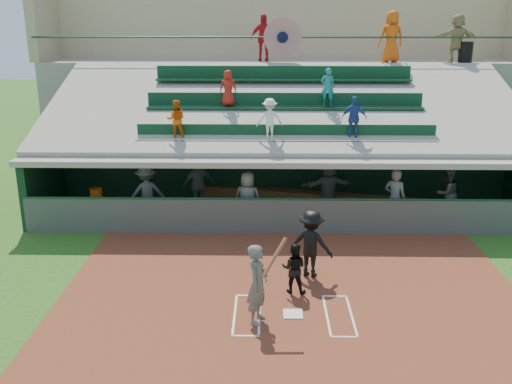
{
  "coord_description": "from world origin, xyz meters",
  "views": [
    {
      "loc": [
        -0.61,
        -11.33,
        6.36
      ],
      "look_at": [
        -0.89,
        3.5,
        1.8
      ],
      "focal_mm": 40.0,
      "sensor_mm": 36.0,
      "label": 1
    }
  ],
  "objects_px": {
    "batter_at_plate": "(258,284)",
    "trash_bin": "(466,52)",
    "home_plate": "(293,314)",
    "white_table": "(97,210)",
    "catcher": "(294,268)",
    "water_cooler": "(96,194)"
  },
  "relations": [
    {
      "from": "catcher",
      "to": "water_cooler",
      "type": "relative_size",
      "value": 3.18
    },
    {
      "from": "home_plate",
      "to": "trash_bin",
      "type": "xyz_separation_m",
      "value": [
        7.41,
        12.45,
        4.98
      ]
    },
    {
      "from": "home_plate",
      "to": "trash_bin",
      "type": "distance_m",
      "value": 15.32
    },
    {
      "from": "home_plate",
      "to": "white_table",
      "type": "relative_size",
      "value": 0.56
    },
    {
      "from": "white_table",
      "to": "water_cooler",
      "type": "bearing_deg",
      "value": 104.63
    },
    {
      "from": "catcher",
      "to": "trash_bin",
      "type": "relative_size",
      "value": 1.51
    },
    {
      "from": "home_plate",
      "to": "batter_at_plate",
      "type": "distance_m",
      "value": 1.22
    },
    {
      "from": "home_plate",
      "to": "white_table",
      "type": "height_order",
      "value": "white_table"
    },
    {
      "from": "home_plate",
      "to": "batter_at_plate",
      "type": "bearing_deg",
      "value": -158.78
    },
    {
      "from": "catcher",
      "to": "water_cooler",
      "type": "distance_m",
      "value": 7.9
    },
    {
      "from": "batter_at_plate",
      "to": "trash_bin",
      "type": "relative_size",
      "value": 2.38
    },
    {
      "from": "batter_at_plate",
      "to": "catcher",
      "type": "xyz_separation_m",
      "value": [
        0.84,
        1.41,
        -0.28
      ]
    },
    {
      "from": "catcher",
      "to": "trash_bin",
      "type": "height_order",
      "value": "trash_bin"
    },
    {
      "from": "trash_bin",
      "to": "home_plate",
      "type": "bearing_deg",
      "value": -120.76
    },
    {
      "from": "white_table",
      "to": "catcher",
      "type": "bearing_deg",
      "value": -28.9
    },
    {
      "from": "batter_at_plate",
      "to": "trash_bin",
      "type": "distance_m",
      "value": 15.7
    },
    {
      "from": "batter_at_plate",
      "to": "white_table",
      "type": "bearing_deg",
      "value": 129.97
    },
    {
      "from": "home_plate",
      "to": "white_table",
      "type": "bearing_deg",
      "value": 135.27
    },
    {
      "from": "home_plate",
      "to": "catcher",
      "type": "relative_size",
      "value": 0.35
    },
    {
      "from": "water_cooler",
      "to": "trash_bin",
      "type": "xyz_separation_m",
      "value": [
        13.49,
        6.38,
        4.11
      ]
    },
    {
      "from": "home_plate",
      "to": "white_table",
      "type": "distance_m",
      "value": 8.57
    },
    {
      "from": "batter_at_plate",
      "to": "catcher",
      "type": "distance_m",
      "value": 1.67
    }
  ]
}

